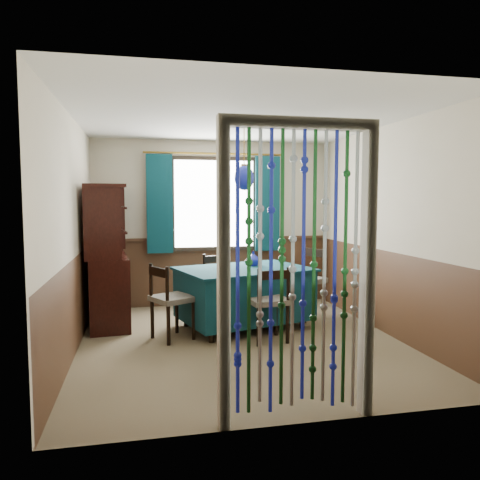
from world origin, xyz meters
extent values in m
plane|color=brown|center=(0.00, 0.00, 0.00)|extent=(4.00, 4.00, 0.00)
plane|color=silver|center=(0.00, 0.00, 2.50)|extent=(4.00, 4.00, 0.00)
plane|color=beige|center=(0.00, 2.00, 1.25)|extent=(3.60, 0.00, 3.60)
plane|color=beige|center=(0.00, -2.00, 1.25)|extent=(3.60, 0.00, 3.60)
plane|color=beige|center=(-1.80, 0.00, 1.25)|extent=(0.00, 4.00, 4.00)
plane|color=beige|center=(1.80, 0.00, 1.25)|extent=(0.00, 4.00, 4.00)
plane|color=#462B1A|center=(0.00, 1.99, 0.50)|extent=(3.60, 0.00, 3.60)
plane|color=#462B1A|center=(0.00, -1.99, 0.50)|extent=(3.60, 0.00, 3.60)
plane|color=#462B1A|center=(-1.79, 0.00, 0.50)|extent=(0.00, 4.00, 4.00)
plane|color=#462B1A|center=(1.79, 0.00, 0.50)|extent=(0.00, 4.00, 4.00)
cube|color=black|center=(0.00, 1.95, 1.55)|extent=(1.32, 0.12, 1.42)
cube|color=#0B333D|center=(0.16, 0.59, 0.42)|extent=(1.74, 1.41, 0.61)
cube|color=#0B333D|center=(0.16, 0.59, 0.74)|extent=(1.81, 1.48, 0.03)
cylinder|color=black|center=(-0.33, 0.05, 0.07)|extent=(0.07, 0.07, 0.14)
cylinder|color=black|center=(0.87, 0.39, 0.07)|extent=(0.07, 0.07, 0.14)
cylinder|color=black|center=(-0.54, 0.79, 0.07)|extent=(0.07, 0.07, 0.14)
cylinder|color=black|center=(0.66, 1.13, 0.07)|extent=(0.07, 0.07, 0.14)
cylinder|color=black|center=(0.15, -0.20, 0.22)|extent=(0.04, 0.04, 0.44)
cylinder|color=black|center=(0.50, -0.17, 0.22)|extent=(0.04, 0.04, 0.44)
cylinder|color=black|center=(0.12, 0.12, 0.22)|extent=(0.04, 0.04, 0.44)
cylinder|color=black|center=(0.46, 0.16, 0.22)|extent=(0.04, 0.04, 0.44)
cube|color=#5B5549|center=(0.31, -0.02, 0.47)|extent=(0.47, 0.45, 0.06)
cube|color=black|center=(0.33, -0.20, 0.79)|extent=(0.37, 0.08, 0.10)
cylinder|color=black|center=(0.15, -0.21, 0.65)|extent=(0.04, 0.04, 0.43)
cylinder|color=black|center=(0.50, -0.18, 0.65)|extent=(0.04, 0.04, 0.43)
cylinder|color=black|center=(0.09, 1.48, 0.21)|extent=(0.04, 0.04, 0.43)
cylinder|color=black|center=(-0.23, 1.37, 0.21)|extent=(0.04, 0.04, 0.43)
cylinder|color=black|center=(0.20, 1.18, 0.21)|extent=(0.04, 0.04, 0.43)
cylinder|color=black|center=(-0.13, 1.07, 0.21)|extent=(0.04, 0.04, 0.43)
cube|color=#5B5549|center=(-0.02, 1.27, 0.46)|extent=(0.53, 0.52, 0.06)
cube|color=black|center=(-0.07, 1.44, 0.77)|extent=(0.35, 0.16, 0.10)
cylinder|color=black|center=(0.09, 1.49, 0.64)|extent=(0.04, 0.04, 0.42)
cylinder|color=black|center=(-0.23, 1.38, 0.64)|extent=(0.04, 0.04, 0.42)
cylinder|color=black|center=(-0.98, 0.35, 0.22)|extent=(0.04, 0.04, 0.45)
cylinder|color=black|center=(-0.81, 0.04, 0.22)|extent=(0.04, 0.04, 0.45)
cylinder|color=black|center=(-0.69, 0.51, 0.22)|extent=(0.04, 0.04, 0.45)
cylinder|color=black|center=(-0.52, 0.20, 0.22)|extent=(0.04, 0.04, 0.45)
cube|color=#5B5549|center=(-0.75, 0.28, 0.47)|extent=(0.57, 0.58, 0.06)
cube|color=black|center=(-0.91, 0.19, 0.80)|extent=(0.21, 0.35, 0.10)
cylinder|color=black|center=(-0.99, 0.35, 0.66)|extent=(0.04, 0.04, 0.44)
cylinder|color=black|center=(-0.82, 0.03, 0.66)|extent=(0.04, 0.04, 0.44)
cylinder|color=black|center=(1.32, 0.80, 0.25)|extent=(0.05, 0.05, 0.49)
cylinder|color=black|center=(1.14, 1.16, 0.25)|extent=(0.05, 0.05, 0.49)
cylinder|color=black|center=(0.99, 0.63, 0.25)|extent=(0.05, 0.05, 0.49)
cylinder|color=black|center=(0.80, 0.98, 0.25)|extent=(0.05, 0.05, 0.49)
cube|color=#5B5549|center=(1.06, 0.89, 0.52)|extent=(0.63, 0.64, 0.07)
cube|color=black|center=(1.24, 0.98, 0.88)|extent=(0.23, 0.39, 0.11)
cylinder|color=black|center=(1.33, 0.81, 0.73)|extent=(0.04, 0.04, 0.48)
cylinder|color=black|center=(1.15, 1.16, 0.73)|extent=(0.04, 0.04, 0.48)
cube|color=black|center=(-1.53, 1.20, 0.45)|extent=(0.61, 1.42, 0.90)
cube|color=black|center=(-1.53, 0.54, 1.35)|extent=(0.43, 0.09, 0.90)
cube|color=black|center=(-1.53, 1.86, 1.35)|extent=(0.43, 0.09, 0.90)
cube|color=black|center=(-1.53, 1.20, 1.78)|extent=(0.56, 1.41, 0.04)
cube|color=black|center=(-1.75, 1.20, 1.35)|extent=(0.17, 1.35, 0.90)
cube|color=black|center=(-1.50, 1.20, 1.22)|extent=(0.51, 1.33, 0.02)
cube|color=black|center=(-1.50, 1.20, 1.51)|extent=(0.51, 1.33, 0.02)
cylinder|color=olive|center=(0.16, 0.59, 2.19)|extent=(0.01, 0.01, 0.62)
ellipsoid|color=navy|center=(0.16, 0.59, 1.88)|extent=(0.25, 0.25, 0.30)
cylinder|color=olive|center=(0.16, 0.59, 2.03)|extent=(0.08, 0.08, 0.03)
imported|color=navy|center=(0.33, 0.77, 0.84)|extent=(0.19, 0.19, 0.17)
imported|color=beige|center=(-1.48, 0.99, 1.25)|extent=(0.24, 0.24, 0.05)
imported|color=beige|center=(-1.48, 1.46, 1.00)|extent=(0.21, 0.21, 0.19)
camera|label=1|loc=(-1.09, -5.09, 1.61)|focal=35.00mm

